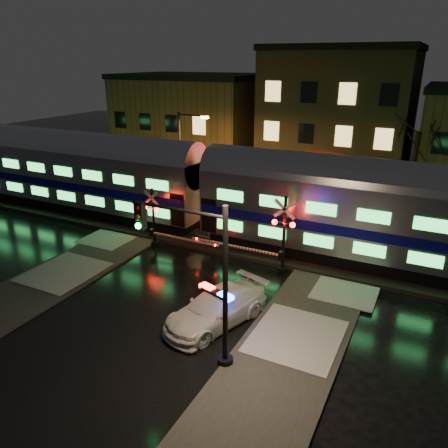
% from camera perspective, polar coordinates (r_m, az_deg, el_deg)
% --- Properties ---
extents(ground, '(120.00, 120.00, 0.00)m').
position_cam_1_polar(ground, '(23.49, -3.61, -6.81)').
color(ground, black).
rests_on(ground, ground).
extents(ballast, '(90.00, 4.20, 0.24)m').
position_cam_1_polar(ballast, '(27.45, 1.61, -2.28)').
color(ballast, black).
rests_on(ballast, ground).
extents(sidewalk_left, '(4.00, 20.00, 0.12)m').
position_cam_1_polar(sidewalk_left, '(23.50, -25.43, -8.81)').
color(sidewalk_left, '#2D2D2D').
rests_on(sidewalk_left, ground).
extents(sidewalk_right, '(4.00, 20.00, 0.12)m').
position_cam_1_polar(sidewalk_right, '(16.60, 6.07, -19.93)').
color(sidewalk_right, '#2D2D2D').
rests_on(sidewalk_right, ground).
extents(building_left, '(14.00, 10.00, 9.00)m').
position_cam_1_polar(building_left, '(46.83, -4.06, 12.89)').
color(building_left, brown).
rests_on(building_left, ground).
extents(building_mid, '(12.00, 11.00, 11.50)m').
position_cam_1_polar(building_mid, '(41.65, 14.85, 13.03)').
color(building_mid, brown).
rests_on(building_mid, ground).
extents(train, '(51.00, 3.12, 5.92)m').
position_cam_1_polar(train, '(27.31, -2.55, 4.85)').
color(train, black).
rests_on(train, ballast).
extents(police_car, '(3.56, 5.52, 1.65)m').
position_cam_1_polar(police_car, '(19.23, -1.01, -10.95)').
color(police_car, silver).
rests_on(police_car, ground).
extents(crossing_signal_right, '(6.13, 0.67, 4.34)m').
position_cam_1_polar(crossing_signal_right, '(23.25, 6.91, -2.33)').
color(crossing_signal_right, black).
rests_on(crossing_signal_right, ground).
extents(crossing_signal_left, '(5.20, 0.63, 3.68)m').
position_cam_1_polar(crossing_signal_left, '(26.64, -8.64, -0.03)').
color(crossing_signal_left, black).
rests_on(crossing_signal_left, ground).
extents(traffic_light, '(4.11, 0.72, 6.35)m').
position_cam_1_polar(traffic_light, '(15.88, -3.13, -7.36)').
color(traffic_light, black).
rests_on(traffic_light, ground).
extents(streetlight, '(2.46, 0.26, 7.36)m').
position_cam_1_polar(streetlight, '(32.45, -5.38, 8.89)').
color(streetlight, black).
rests_on(streetlight, ground).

